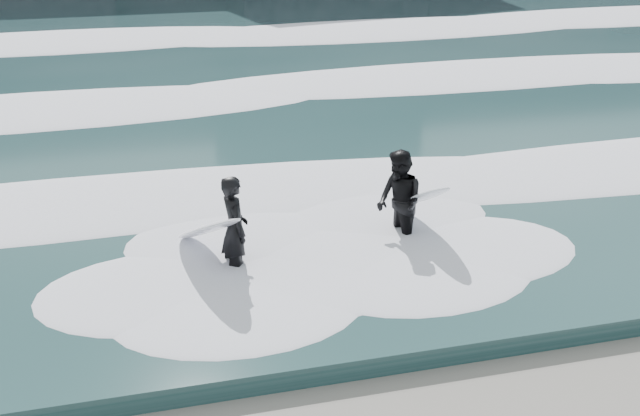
# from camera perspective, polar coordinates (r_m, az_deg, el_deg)

# --- Properties ---
(sea) EXTENTS (90.00, 52.00, 0.30)m
(sea) POSITION_cam_1_polar(r_m,az_deg,el_deg) (34.64, -8.92, 12.94)
(sea) COLOR #1F3E40
(sea) RESTS_ON ground
(foam_near) EXTENTS (60.00, 3.20, 0.20)m
(foam_near) POSITION_cam_1_polar(r_m,az_deg,el_deg) (15.42, -0.49, 1.99)
(foam_near) COLOR white
(foam_near) RESTS_ON sea
(foam_mid) EXTENTS (60.00, 4.00, 0.24)m
(foam_mid) POSITION_cam_1_polar(r_m,az_deg,el_deg) (21.96, -5.06, 8.28)
(foam_mid) COLOR white
(foam_mid) RESTS_ON sea
(foam_far) EXTENTS (60.00, 4.80, 0.30)m
(foam_far) POSITION_cam_1_polar(r_m,az_deg,el_deg) (30.67, -8.08, 12.32)
(foam_far) COLOR white
(foam_far) RESTS_ON sea
(surfer_left) EXTENTS (1.22, 2.21, 1.72)m
(surfer_left) POSITION_cam_1_polar(r_m,az_deg,el_deg) (12.22, -6.62, -1.52)
(surfer_left) COLOR black
(surfer_left) RESTS_ON ground
(surfer_right) EXTENTS (1.09, 1.71, 1.76)m
(surfer_right) POSITION_cam_1_polar(r_m,az_deg,el_deg) (13.16, 5.80, 0.41)
(surfer_right) COLOR black
(surfer_right) RESTS_ON ground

